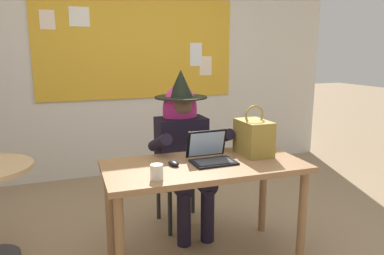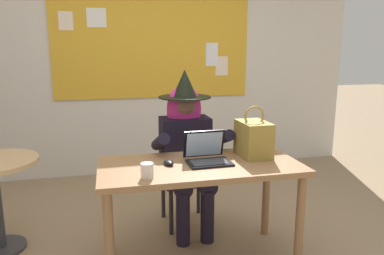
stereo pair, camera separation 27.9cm
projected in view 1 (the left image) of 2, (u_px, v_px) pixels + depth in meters
wall_back_bulletin at (138, 55)px, 4.42m from camera, size 5.25×2.40×2.92m
desk_main at (204, 177)px, 2.56m from camera, size 1.41×0.70×0.75m
chair_at_desk at (179, 168)px, 3.24m from camera, size 0.43×0.43×0.89m
person_costumed at (183, 141)px, 3.07m from camera, size 0.60×0.69×1.37m
laptop at (211, 155)px, 2.58m from camera, size 0.31×0.27×0.21m
computer_mouse at (174, 163)px, 2.48m from camera, size 0.08×0.12×0.03m
handbag at (254, 137)px, 2.74m from camera, size 0.20×0.30×0.38m
coffee_mug at (157, 172)px, 2.21m from camera, size 0.08×0.08×0.09m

